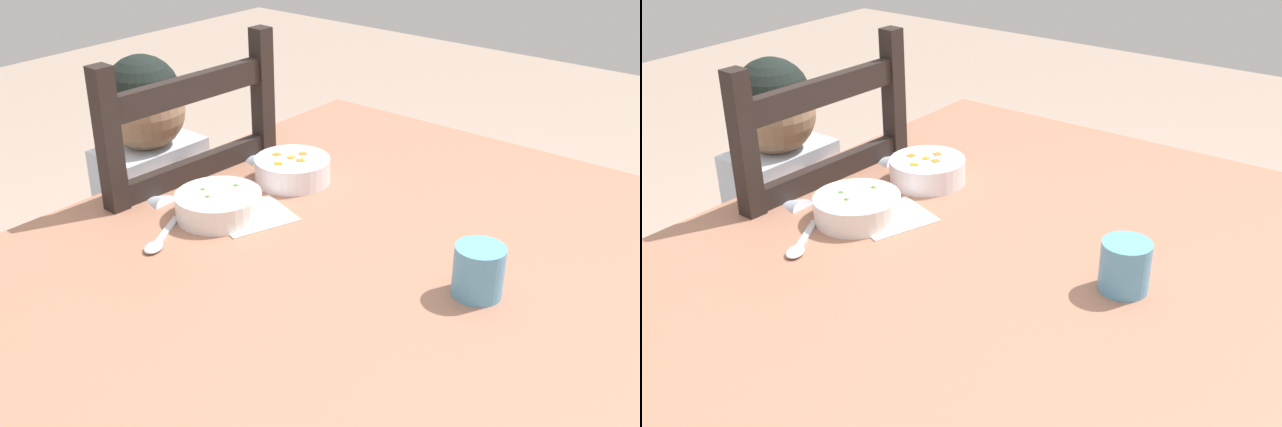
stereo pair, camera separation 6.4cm
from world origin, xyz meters
TOP-DOWN VIEW (x-y plane):
  - dining_table at (0.00, 0.00)m, footprint 1.34×1.06m
  - dining_chair at (0.10, 0.58)m, footprint 0.44×0.44m
  - child_figure at (0.11, 0.57)m, footprint 0.32×0.31m
  - bowl_of_peas at (0.01, 0.28)m, footprint 0.16×0.16m
  - bowl_of_carrots at (0.21, 0.28)m, footprint 0.15×0.15m
  - spoon at (-0.13, 0.29)m, footprint 0.13×0.09m
  - drinking_cup at (0.07, -0.21)m, footprint 0.08×0.08m
  - paper_napkin at (0.04, 0.23)m, footprint 0.17×0.16m

SIDE VIEW (x-z plane):
  - dining_chair at x=0.10m, z-range -0.03..0.97m
  - child_figure at x=0.11m, z-range 0.15..1.11m
  - dining_table at x=0.00m, z-range 0.28..1.01m
  - paper_napkin at x=0.04m, z-range 0.74..0.74m
  - spoon at x=-0.13m, z-range 0.74..0.75m
  - bowl_of_peas at x=0.01m, z-range 0.74..0.78m
  - bowl_of_carrots at x=0.21m, z-range 0.74..0.79m
  - drinking_cup at x=0.07m, z-range 0.74..0.82m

